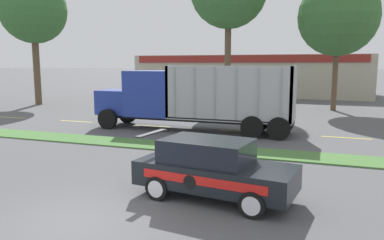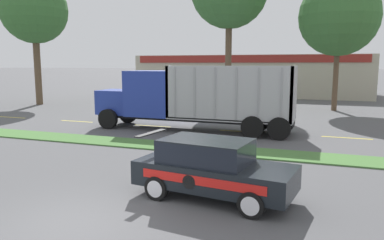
# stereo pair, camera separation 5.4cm
# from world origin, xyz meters

# --- Properties ---
(ground_plane) EXTENTS (600.00, 600.00, 0.00)m
(ground_plane) POSITION_xyz_m (0.00, 0.00, 0.00)
(ground_plane) COLOR #515154
(grass_verge) EXTENTS (120.00, 1.79, 0.06)m
(grass_verge) POSITION_xyz_m (0.00, 8.23, 0.03)
(grass_verge) COLOR #477538
(grass_verge) RESTS_ON ground_plane
(centre_line_1) EXTENTS (2.40, 0.14, 0.01)m
(centre_line_1) POSITION_xyz_m (-15.22, 13.13, 0.00)
(centre_line_1) COLOR yellow
(centre_line_1) RESTS_ON ground_plane
(centre_line_2) EXTENTS (2.40, 0.14, 0.01)m
(centre_line_2) POSITION_xyz_m (-9.82, 13.13, 0.00)
(centre_line_2) COLOR yellow
(centre_line_2) RESTS_ON ground_plane
(centre_line_3) EXTENTS (2.40, 0.14, 0.01)m
(centre_line_3) POSITION_xyz_m (-4.42, 13.13, 0.00)
(centre_line_3) COLOR yellow
(centre_line_3) RESTS_ON ground_plane
(centre_line_4) EXTENTS (2.40, 0.14, 0.01)m
(centre_line_4) POSITION_xyz_m (0.98, 13.13, 0.00)
(centre_line_4) COLOR yellow
(centre_line_4) RESTS_ON ground_plane
(centre_line_5) EXTENTS (2.40, 0.14, 0.01)m
(centre_line_5) POSITION_xyz_m (6.38, 13.13, 0.00)
(centre_line_5) COLOR yellow
(centre_line_5) RESTS_ON ground_plane
(dump_truck_lead) EXTENTS (11.25, 2.59, 3.62)m
(dump_truck_lead) POSITION_xyz_m (-2.77, 12.55, 1.72)
(dump_truck_lead) COLOR black
(dump_truck_lead) RESTS_ON ground_plane
(rally_car) EXTENTS (4.51, 2.32, 1.67)m
(rally_car) POSITION_xyz_m (2.45, 2.69, 0.85)
(rally_car) COLOR black
(rally_car) RESTS_ON ground_plane
(store_building_backdrop) EXTENTS (26.64, 12.10, 4.69)m
(store_building_backdrop) POSITION_xyz_m (-3.33, 39.91, 2.35)
(store_building_backdrop) COLOR #BCB29E
(store_building_backdrop) RESTS_ON ground_plane
(tree_behind_left) EXTENTS (5.85, 5.85, 12.79)m
(tree_behind_left) POSITION_xyz_m (-19.45, 20.59, 8.96)
(tree_behind_left) COLOR brown
(tree_behind_left) RESTS_ON ground_plane
(tree_behind_far_right) EXTENTS (6.13, 6.13, 11.93)m
(tree_behind_far_right) POSITION_xyz_m (5.93, 24.92, 7.95)
(tree_behind_far_right) COLOR brown
(tree_behind_far_right) RESTS_ON ground_plane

